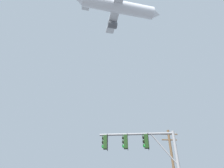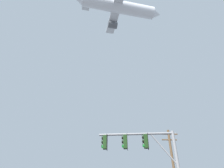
% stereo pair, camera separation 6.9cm
% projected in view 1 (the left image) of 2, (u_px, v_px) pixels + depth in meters
% --- Properties ---
extents(signal_pole_near, '(5.08, 0.91, 6.32)m').
position_uv_depth(signal_pole_near, '(146.00, 154.00, 13.11)').
color(signal_pole_near, gray).
rests_on(signal_pole_near, ground).
extents(airplane, '(24.94, 19.27, 6.79)m').
position_uv_depth(airplane, '(119.00, 7.00, 56.49)').
color(airplane, white).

